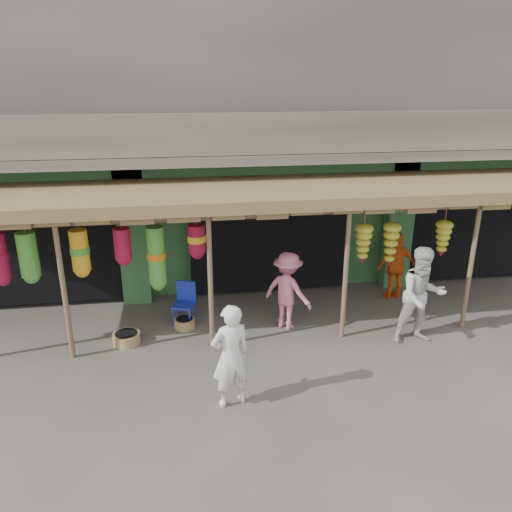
{
  "coord_description": "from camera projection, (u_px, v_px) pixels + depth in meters",
  "views": [
    {
      "loc": [
        -1.94,
        -8.4,
        4.76
      ],
      "look_at": [
        -0.5,
        1.0,
        1.31
      ],
      "focal_mm": 35.0,
      "sensor_mm": 36.0,
      "label": 1
    }
  ],
  "objects": [
    {
      "name": "person_vendor",
      "position": [
        396.0,
        266.0,
        11.08
      ],
      "size": [
        0.95,
        0.5,
        1.54
      ],
      "primitive_type": "imported",
      "rotation": [
        0.0,
        0.0,
        3.29
      ],
      "color": "#ED5B16",
      "rests_on": "ground"
    },
    {
      "name": "building",
      "position": [
        252.0,
        132.0,
        13.08
      ],
      "size": [
        16.4,
        6.8,
        7.0
      ],
      "color": "gray",
      "rests_on": "ground"
    },
    {
      "name": "person_front",
      "position": [
        231.0,
        356.0,
        7.41
      ],
      "size": [
        0.69,
        0.55,
        1.67
      ],
      "primitive_type": "imported",
      "rotation": [
        0.0,
        0.0,
        3.42
      ],
      "color": "white",
      "rests_on": "ground"
    },
    {
      "name": "person_right",
      "position": [
        422.0,
        296.0,
        9.18
      ],
      "size": [
        0.92,
        0.73,
        1.87
      ],
      "primitive_type": "imported",
      "rotation": [
        0.0,
        0.0,
        -0.02
      ],
      "color": "beige",
      "rests_on": "ground"
    },
    {
      "name": "basket_mid",
      "position": [
        127.0,
        338.0,
        9.39
      ],
      "size": [
        0.68,
        0.68,
        0.2
      ],
      "primitive_type": "cylinder",
      "rotation": [
        0.0,
        0.0,
        0.4
      ],
      "color": "#8D5D3F",
      "rests_on": "ground"
    },
    {
      "name": "awning",
      "position": [
        275.0,
        196.0,
        9.55
      ],
      "size": [
        14.0,
        2.7,
        2.79
      ],
      "color": "brown",
      "rests_on": "ground"
    },
    {
      "name": "basket_right",
      "position": [
        185.0,
        323.0,
        9.97
      ],
      "size": [
        0.46,
        0.46,
        0.19
      ],
      "primitive_type": "cylinder",
      "rotation": [
        0.0,
        0.0,
        -0.1
      ],
      "color": "olive",
      "rests_on": "ground"
    },
    {
      "name": "ground",
      "position": [
        289.0,
        335.0,
        9.71
      ],
      "size": [
        80.0,
        80.0,
        0.0
      ],
      "primitive_type": "plane",
      "color": "#514C47",
      "rests_on": "ground"
    },
    {
      "name": "person_shopper",
      "position": [
        288.0,
        291.0,
        9.77
      ],
      "size": [
        1.14,
        1.12,
        1.57
      ],
      "primitive_type": "imported",
      "rotation": [
        0.0,
        0.0,
        2.39
      ],
      "color": "pink",
      "rests_on": "ground"
    },
    {
      "name": "blue_chair",
      "position": [
        185.0,
        300.0,
        10.09
      ],
      "size": [
        0.52,
        0.52,
        0.85
      ],
      "rotation": [
        0.0,
        0.0,
        -0.34
      ],
      "color": "#1B2BB3",
      "rests_on": "ground"
    }
  ]
}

